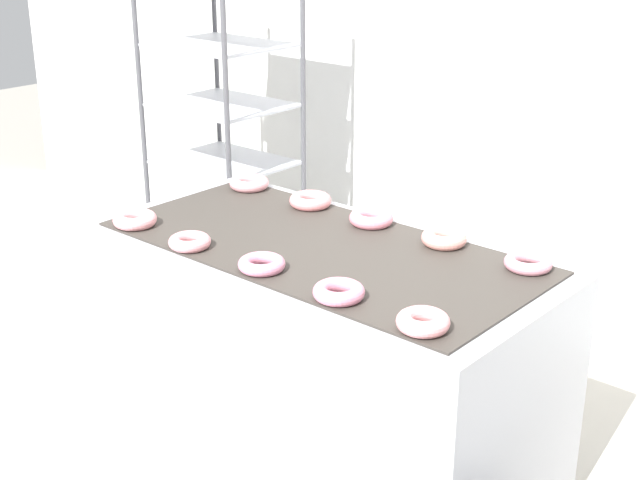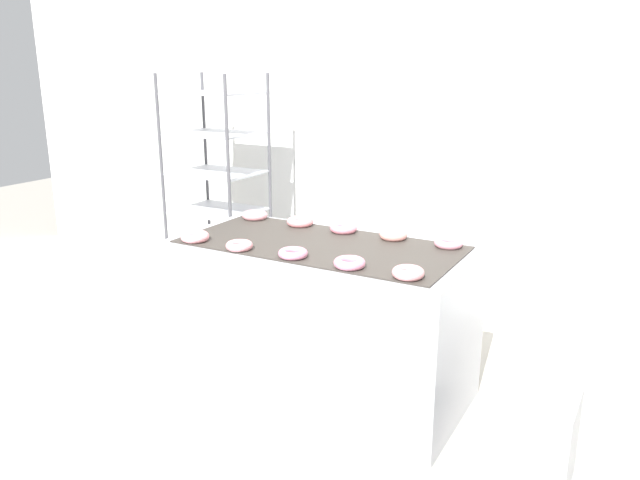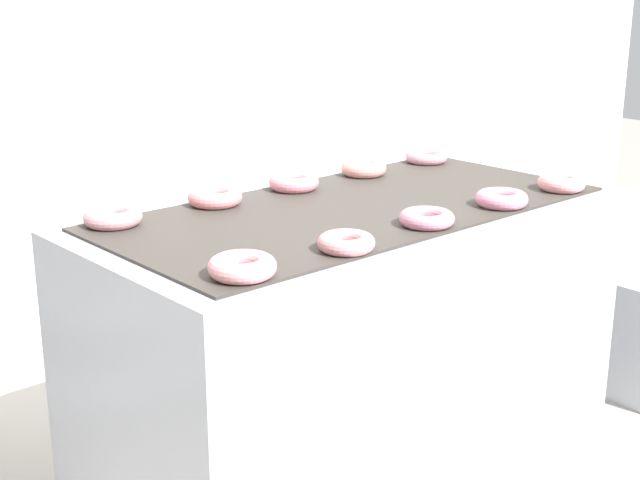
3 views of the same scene
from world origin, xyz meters
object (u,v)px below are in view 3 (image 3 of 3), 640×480
object	(u,v)px
fryer_machine	(354,344)
donut_near_leftmost	(242,267)
donut_far_center	(293,182)
donut_far_left	(215,197)
donut_near_rightmost	(562,183)
donut_far_leftmost	(113,217)
glaze_bin	(637,332)
donut_far_right	(364,168)
donut_near_left	(346,242)
donut_near_right	(502,199)
donut_near_center	(426,218)
donut_far_rightmost	(426,157)

from	to	relation	value
fryer_machine	donut_near_leftmost	xyz separation A→B (m)	(-0.61, -0.28, 0.45)
donut_far_center	donut_far_left	bearing A→B (deg)	178.77
donut_near_rightmost	donut_far_center	xyz separation A→B (m)	(-0.60, 0.55, -0.00)
donut_far_leftmost	glaze_bin	bearing A→B (deg)	-17.08
glaze_bin	donut_near_rightmost	world-z (taller)	donut_near_rightmost
fryer_machine	donut_far_center	bearing A→B (deg)	90.35
donut_far_right	donut_near_left	bearing A→B (deg)	-137.28
donut_near_rightmost	glaze_bin	bearing A→B (deg)	0.68
donut_near_leftmost	donut_near_rightmost	bearing A→B (deg)	-0.04
glaze_bin	donut_near_right	size ratio (longest dim) A/B	2.96
donut_near_rightmost	donut_far_left	size ratio (longest dim) A/B	0.93
donut_near_left	donut_near_center	world-z (taller)	same
glaze_bin	donut_near_left	size ratio (longest dim) A/B	3.19
donut_near_left	donut_far_center	distance (m)	0.64
glaze_bin	donut_far_right	xyz separation A→B (m)	(-0.89, 0.54, 0.65)
glaze_bin	donut_near_center	size ratio (longest dim) A/B	3.03
donut_near_right	donut_near_rightmost	distance (m)	0.29
donut_near_leftmost	donut_far_rightmost	distance (m)	1.34
donut_far_left	donut_near_left	bearing A→B (deg)	-92.05
glaze_bin	donut_far_right	bearing A→B (deg)	148.43
donut_near_leftmost	donut_far_center	distance (m)	0.82
glaze_bin	donut_near_left	world-z (taller)	donut_near_left
donut_far_rightmost	donut_far_leftmost	bearing A→B (deg)	179.66
donut_near_left	donut_near_rightmost	xyz separation A→B (m)	(0.91, 0.01, 0.00)
donut_far_rightmost	donut_near_rightmost	bearing A→B (deg)	-90.49
donut_near_leftmost	donut_near_right	distance (m)	0.92
donut_far_center	donut_near_center	bearing A→B (deg)	-90.20
glaze_bin	donut_far_right	size ratio (longest dim) A/B	2.97
donut_near_leftmost	donut_near_left	distance (m)	0.30
donut_near_center	donut_near_right	distance (m)	0.31
donut_far_left	donut_far_right	xyz separation A→B (m)	(0.59, -0.00, 0.00)
glaze_bin	donut_near_leftmost	size ratio (longest dim) A/B	2.91
fryer_machine	donut_near_center	size ratio (longest dim) A/B	10.85
donut_near_left	donut_far_leftmost	bearing A→B (deg)	117.99
donut_far_leftmost	donut_far_right	bearing A→B (deg)	-0.50
donut_near_rightmost	donut_far_center	world-z (taller)	same
donut_far_left	donut_far_rightmost	world-z (taller)	donut_far_left
donut_near_left	donut_near_right	size ratio (longest dim) A/B	0.93
fryer_machine	donut_far_left	distance (m)	0.60
donut_near_rightmost	donut_far_left	bearing A→B (deg)	148.05
donut_far_left	donut_far_rightmost	xyz separation A→B (m)	(0.90, -0.00, -0.00)
donut_far_leftmost	donut_far_right	size ratio (longest dim) A/B	1.03
fryer_machine	donut_far_rightmost	size ratio (longest dim) A/B	10.75
fryer_machine	donut_near_left	world-z (taller)	donut_near_left
donut_far_center	donut_near_leftmost	bearing A→B (deg)	-137.90
fryer_machine	donut_far_right	bearing A→B (deg)	42.24
donut_near_right	donut_far_center	distance (m)	0.63
donut_near_right	donut_far_rightmost	world-z (taller)	donut_near_right
donut_near_rightmost	donut_far_leftmost	bearing A→B (deg)	155.27
donut_near_center	donut_near_right	xyz separation A→B (m)	(0.31, -0.01, 0.00)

